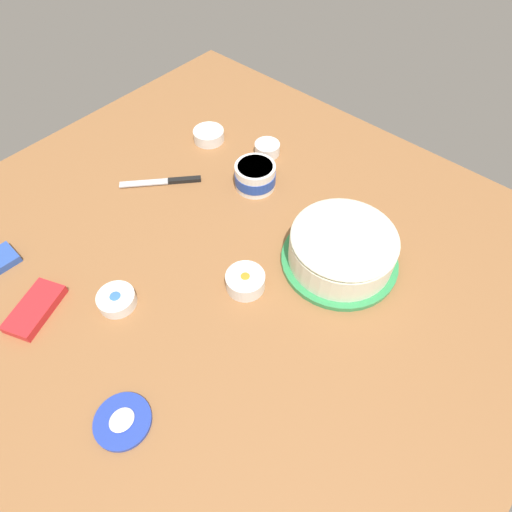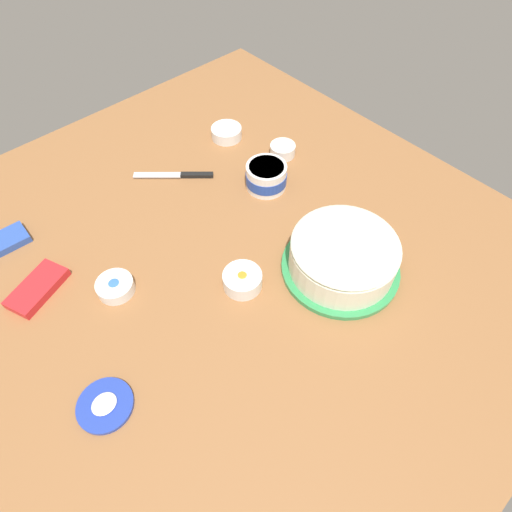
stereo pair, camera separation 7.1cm
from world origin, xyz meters
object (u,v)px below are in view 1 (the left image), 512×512
Objects in this scene: spreading_knife at (168,181)px; sprinkle_bowl_blue at (117,299)px; sprinkle_bowl_yellow at (267,148)px; candy_box_upper at (35,309)px; frosted_cake at (342,249)px; frosting_tub at (255,176)px; sprinkle_bowl_pink at (209,135)px; frosting_tub_lid at (123,421)px; sprinkle_bowl_orange at (245,281)px.

spreading_knife is 0.42m from sprinkle_bowl_blue.
sprinkle_bowl_yellow reaches higher than candy_box_upper.
frosted_cake is 0.35m from frosting_tub.
spreading_knife is (-0.16, 0.20, -0.03)m from frosting_tub.
frosted_cake reaches higher than sprinkle_bowl_pink.
sprinkle_bowl_pink is (0.13, 0.60, -0.03)m from frosted_cake.
frosting_tub reaches higher than sprinkle_bowl_pink.
sprinkle_bowl_orange is at bearing 5.02° from frosting_tub_lid.
sprinkle_bowl_pink reaches higher than sprinkle_bowl_blue.
sprinkle_bowl_pink is at bearing 77.47° from frosted_cake.
frosting_tub_lid is 0.87m from sprinkle_bowl_yellow.
sprinkle_bowl_yellow is at bearing 27.22° from frosting_tub.
spreading_knife is at bearing 156.02° from sprinkle_bowl_yellow.
candy_box_upper is (-0.79, 0.03, -0.01)m from sprinkle_bowl_yellow.
frosting_tub is at bearing -30.81° from candy_box_upper.
sprinkle_bowl_pink is at bearing 13.33° from spreading_knife.
sprinkle_bowl_blue is 0.19m from candy_box_upper.
frosting_tub_lid is at bearing -174.98° from sprinkle_bowl_orange.
frosting_tub is at bearing 78.50° from frosted_cake.
sprinkle_bowl_pink is (0.74, 0.50, 0.01)m from frosting_tub_lid.
frosting_tub_lid reaches higher than spreading_knife.
frosting_tub_lid is (-0.68, -0.25, -0.03)m from frosting_tub.
frosted_cake is 0.55m from sprinkle_bowl_blue.
spreading_knife is at bearing 128.52° from frosting_tub.
candy_box_upper is (-0.49, -0.10, 0.01)m from spreading_knife.
frosting_tub_lid is 0.78× the size of candy_box_upper.
frosting_tub is 0.81× the size of candy_box_upper.
spreading_knife is 0.43m from sprinkle_bowl_orange.
candy_box_upper is (-0.37, 0.32, -0.01)m from sprinkle_bowl_orange.
sprinkle_bowl_pink is at bearing 34.23° from frosting_tub_lid.
frosting_tub is at bearing 20.29° from frosting_tub_lid.
sprinkle_bowl_blue is at bearing -154.41° from sprinkle_bowl_pink.
sprinkle_bowl_blue reaches higher than frosting_tub_lid.
frosted_cake reaches higher than sprinkle_bowl_yellow.
frosted_cake is 3.09× the size of sprinkle_bowl_orange.
sprinkle_bowl_orange is 1.07× the size of sprinkle_bowl_blue.
candy_box_upper is at bearing 86.01° from frosting_tub_lid.
sprinkle_bowl_pink reaches higher than frosting_tub_lid.
frosting_tub is 1.21× the size of sprinkle_bowl_pink.
sprinkle_bowl_pink is 0.20m from sprinkle_bowl_yellow.
sprinkle_bowl_yellow is at bearing 21.49° from frosting_tub_lid.
sprinkle_bowl_yellow is (0.29, -0.13, 0.01)m from spreading_knife.
sprinkle_bowl_yellow is (0.65, 0.09, 0.00)m from sprinkle_bowl_blue.
frosting_tub_lid is 0.60× the size of spreading_knife.
frosting_tub_lid is 0.35m from candy_box_upper.
sprinkle_bowl_pink is 1.25× the size of sprinkle_bowl_yellow.
frosted_cake is 2.01× the size of candy_box_upper.
sprinkle_bowl_yellow reaches higher than sprinkle_bowl_blue.
sprinkle_bowl_blue is (-0.23, 0.19, -0.01)m from sprinkle_bowl_orange.
sprinkle_bowl_blue is at bearing -63.89° from candy_box_upper.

